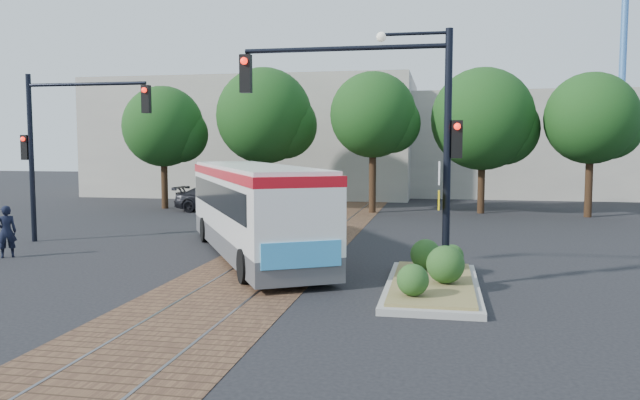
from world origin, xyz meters
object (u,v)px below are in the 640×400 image
Objects in this scene: city_bus at (253,206)px; parked_car at (219,199)px; signal_pole_main at (396,117)px; traffic_island at (433,275)px; signal_pole_left at (59,134)px; officer at (6,232)px.

parked_car is (-5.67, 12.30, -0.92)m from city_bus.
traffic_island is at bearing -5.36° from signal_pole_main.
signal_pole_left reaches higher than city_bus.
signal_pole_main reaches higher than city_bus.
signal_pole_left is 1.30× the size of parked_car.
parked_car is (-10.35, 15.76, -3.49)m from signal_pole_main.
city_bus is 6.78m from traffic_island.
city_bus is 7.66m from officer.
city_bus is 6.36m from signal_pole_main.
traffic_island is 0.87× the size of signal_pole_main.
city_bus is 2.25× the size of parked_car.
officer is at bearing 172.01° from signal_pole_main.
city_bus is at bearing 147.79° from traffic_island.
officer is at bearing 172.20° from traffic_island.
city_bus is at bearing 143.52° from signal_pole_main.
traffic_island is 19.48m from parked_car.
traffic_island is (5.64, -3.55, -1.26)m from city_bus.
signal_pole_main is 1.00× the size of signal_pole_left.
traffic_island is 1.13× the size of parked_car.
signal_pole_main is at bearing 131.74° from officer.
signal_pole_main is (-0.96, 0.09, 3.83)m from traffic_island.
signal_pole_main is 1.30× the size of parked_car.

